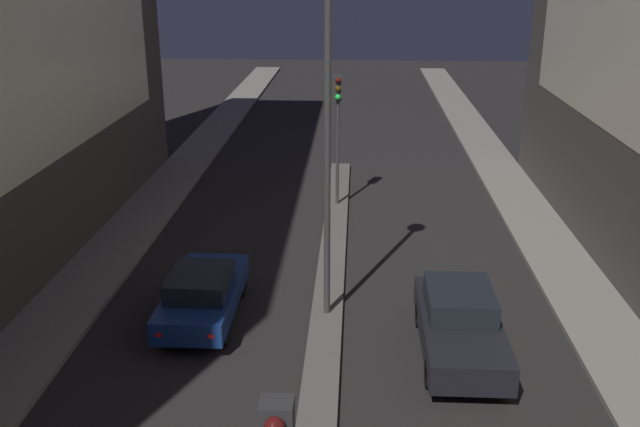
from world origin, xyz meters
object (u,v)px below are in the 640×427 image
traffic_light_mid (338,111)px  car_left_lane (203,293)px  street_lamp (328,65)px  car_right_lane (460,324)px

traffic_light_mid → car_left_lane: size_ratio=1.13×
traffic_light_mid → car_left_lane: traffic_light_mid is taller
street_lamp → car_right_lane: 6.74m
traffic_light_mid → street_lamp: street_lamp is taller
car_right_lane → car_left_lane: bearing=167.7°
traffic_light_mid → car_right_lane: traffic_light_mid is taller
car_left_lane → car_right_lane: bearing=-12.3°
traffic_light_mid → car_left_lane: 9.99m
car_left_lane → traffic_light_mid: bearing=70.6°
street_lamp → car_left_lane: bearing=-175.8°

